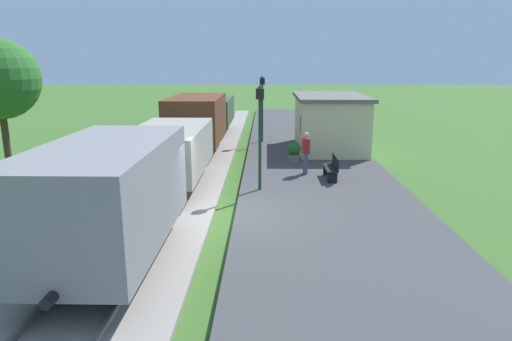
{
  "coord_description": "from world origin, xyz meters",
  "views": [
    {
      "loc": [
        1.11,
        -12.68,
        4.71
      ],
      "look_at": [
        0.8,
        1.39,
        1.26
      ],
      "focal_mm": 31.4,
      "sensor_mm": 36.0,
      "label": 1
    }
  ],
  "objects": [
    {
      "name": "ground_plane",
      "position": [
        0.0,
        0.0,
        0.0
      ],
      "size": [
        160.0,
        160.0,
        0.0
      ],
      "primitive_type": "plane",
      "color": "#3D6628"
    },
    {
      "name": "person_waiting",
      "position": [
        2.72,
        4.98,
        1.18
      ],
      "size": [
        0.29,
        0.41,
        1.71
      ],
      "rotation": [
        0.0,
        0.0,
        3.29
      ],
      "color": "#474C66",
      "rests_on": "platform_slab"
    },
    {
      "name": "platform_slab",
      "position": [
        3.2,
        0.0,
        0.12
      ],
      "size": [
        6.0,
        60.0,
        0.25
      ],
      "primitive_type": "cube",
      "color": "#424244",
      "rests_on": "ground"
    },
    {
      "name": "track_ballast",
      "position": [
        -2.4,
        0.0,
        0.06
      ],
      "size": [
        3.8,
        60.0,
        0.12
      ],
      "primitive_type": "cube",
      "color": "gray",
      "rests_on": "ground"
    },
    {
      "name": "bench_down_platform",
      "position": [
        3.69,
        15.15,
        0.72
      ],
      "size": [
        0.42,
        1.5,
        0.91
      ],
      "color": "black",
      "rests_on": "platform_slab"
    },
    {
      "name": "potted_planter",
      "position": [
        2.4,
        7.29,
        0.72
      ],
      "size": [
        0.64,
        0.64,
        0.92
      ],
      "color": "slate",
      "rests_on": "platform_slab"
    },
    {
      "name": "station_hut",
      "position": [
        4.4,
        10.42,
        1.65
      ],
      "size": [
        3.5,
        5.8,
        2.78
      ],
      "color": "beige",
      "rests_on": "platform_slab"
    },
    {
      "name": "bench_near_hut",
      "position": [
        3.69,
        4.21,
        0.72
      ],
      "size": [
        0.42,
        1.5,
        0.91
      ],
      "color": "black",
      "rests_on": "platform_slab"
    },
    {
      "name": "lamp_post_near",
      "position": [
        0.91,
        2.68,
        2.8
      ],
      "size": [
        0.28,
        0.28,
        3.7
      ],
      "color": "#193823",
      "rests_on": "platform_slab"
    },
    {
      "name": "rail_near",
      "position": [
        -1.68,
        0.0,
        0.19
      ],
      "size": [
        0.07,
        60.0,
        0.14
      ],
      "primitive_type": "cube",
      "color": "slate",
      "rests_on": "track_ballast"
    },
    {
      "name": "freight_train",
      "position": [
        -2.4,
        6.24,
        1.55
      ],
      "size": [
        2.5,
        26.0,
        2.72
      ],
      "color": "gray",
      "rests_on": "rail_near"
    },
    {
      "name": "rail_far",
      "position": [
        -3.12,
        0.0,
        0.19
      ],
      "size": [
        0.07,
        60.0,
        0.14
      ],
      "primitive_type": "cube",
      "color": "slate",
      "rests_on": "track_ballast"
    },
    {
      "name": "lamp_post_far",
      "position": [
        0.91,
        12.47,
        2.8
      ],
      "size": [
        0.28,
        0.28,
        3.7
      ],
      "color": "#193823",
      "rests_on": "platform_slab"
    }
  ]
}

